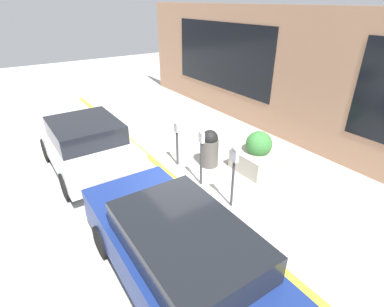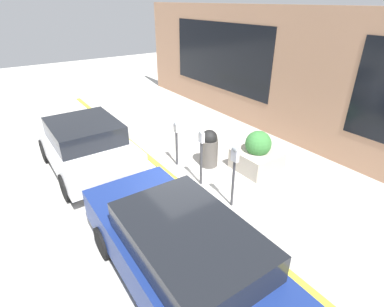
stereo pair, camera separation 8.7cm
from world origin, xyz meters
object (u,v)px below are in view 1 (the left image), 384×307
object	(u,v)px
trash_bin	(210,148)
parking_meter_nearest	(234,164)
parked_car_middle	(86,144)
planter_box	(258,155)
parked_car_front	(181,255)
parking_meter_middle	(177,137)
parking_meter_second	(201,151)

from	to	relation	value
trash_bin	parking_meter_nearest	bearing A→B (deg)	158.17
parked_car_middle	trash_bin	world-z (taller)	parked_car_middle
planter_box	parked_car_middle	xyz separation A→B (m)	(2.73, 3.95, 0.33)
parked_car_middle	parked_car_front	bearing A→B (deg)	-179.85
planter_box	trash_bin	bearing A→B (deg)	45.55
parked_car_middle	trash_bin	distance (m)	3.47
parked_car_front	planter_box	bearing A→B (deg)	-60.44
parking_meter_nearest	planter_box	xyz separation A→B (m)	(0.89, -1.72, -0.67)
parking_meter_nearest	planter_box	size ratio (longest dim) A/B	1.35
planter_box	trash_bin	world-z (taller)	planter_box
parking_meter_nearest	parked_car_front	world-z (taller)	parking_meter_nearest
parking_meter_middle	trash_bin	distance (m)	0.99
parking_meter_nearest	parking_meter_second	world-z (taller)	parking_meter_nearest
parking_meter_middle	parked_car_middle	bearing A→B (deg)	61.44
parking_meter_nearest	parking_meter_second	xyz separation A→B (m)	(1.17, 0.05, -0.14)
parking_meter_second	parked_car_front	size ratio (longest dim) A/B	0.33
parking_meter_nearest	trash_bin	distance (m)	2.08
parking_meter_middle	planter_box	xyz separation A→B (m)	(-1.52, -1.73, -0.42)
parking_meter_second	trash_bin	distance (m)	1.13
parked_car_front	parking_meter_middle	bearing A→B (deg)	-30.16
parking_meter_middle	parked_car_front	world-z (taller)	parked_car_front
parking_meter_second	parked_car_front	world-z (taller)	parking_meter_second
parking_meter_nearest	parking_meter_second	bearing A→B (deg)	2.29
parked_car_front	parking_meter_nearest	bearing A→B (deg)	-59.25
parked_car_front	parking_meter_second	bearing A→B (deg)	-40.74
parked_car_middle	trash_bin	bearing A→B (deg)	-120.98
parking_meter_nearest	planter_box	world-z (taller)	parking_meter_nearest
parking_meter_middle	planter_box	bearing A→B (deg)	-131.38
parking_meter_second	parked_car_middle	size ratio (longest dim) A/B	0.40
parking_meter_nearest	parked_car_middle	bearing A→B (deg)	31.59
parking_meter_middle	planter_box	world-z (taller)	parking_meter_middle
parking_meter_nearest	planter_box	distance (m)	2.05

